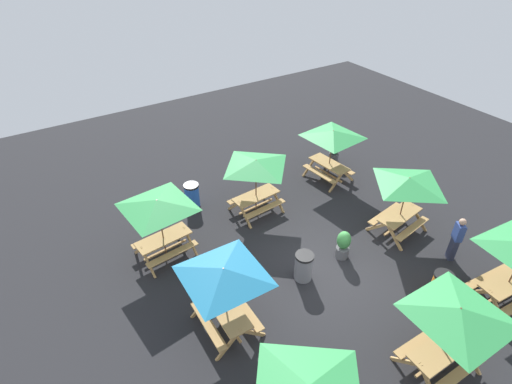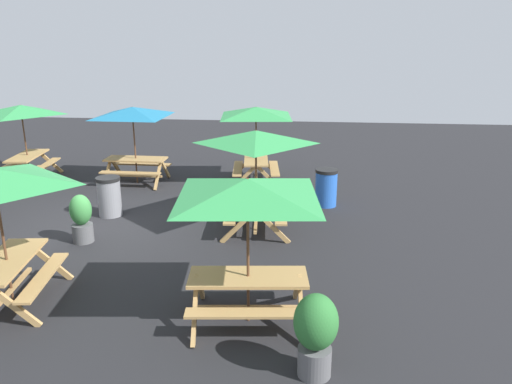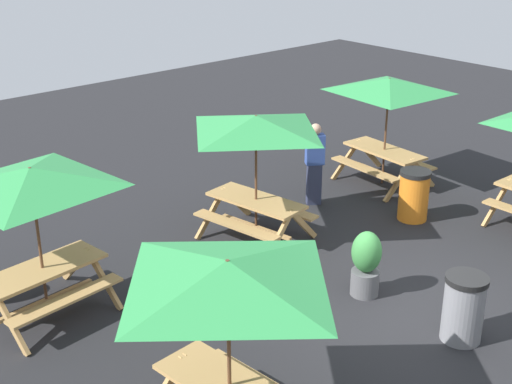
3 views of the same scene
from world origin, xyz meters
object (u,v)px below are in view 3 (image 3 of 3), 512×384
Objects in this scene: picnic_table_6 at (388,93)px; trash_bin_gray at (464,308)px; picnic_table_0 at (228,287)px; person_standing at (315,162)px; picnic_table_5 at (32,189)px; trash_bin_orange at (414,195)px; potted_plant_1 at (366,263)px; picnic_table_1 at (256,133)px.

trash_bin_gray is at bearing 144.47° from picnic_table_6.
person_standing is at bearing -58.48° from picnic_table_0.
picnic_table_5 is 2.87× the size of trash_bin_orange.
picnic_table_0 reaches higher than potted_plant_1.
picnic_table_1 is 0.83× the size of picnic_table_6.
picnic_table_0 is 3.87m from picnic_table_5.
potted_plant_1 is (-2.59, 0.07, -1.45)m from picnic_table_1.
picnic_table_5 is 7.10m from trash_bin_orange.
picnic_table_0 is 7.05m from trash_bin_orange.
picnic_table_1 is 4.52m from trash_bin_gray.
potted_plant_1 is (1.11, -3.63, -1.45)m from picnic_table_0.
person_standing reaches higher than trash_bin_gray.
picnic_table_5 is at bearing 79.13° from picnic_table_1.
picnic_table_0 is 0.83× the size of picnic_table_6.
picnic_table_1 and picnic_table_5 have the same top height.
picnic_table_6 reaches higher than person_standing.
picnic_table_6 reaches higher than trash_bin_gray.
picnic_table_1 is 2.25m from person_standing.
picnic_table_0 reaches higher than person_standing.
picnic_table_5 is 7.82m from picnic_table_6.
picnic_table_1 is 2.21× the size of potted_plant_1.
picnic_table_6 is 5.01m from potted_plant_1.
picnic_table_1 is at bearing 98.15° from picnic_table_6.
picnic_table_0 is 2.38× the size of trash_bin_orange.
trash_bin_orange is 3.10m from potted_plant_1.
picnic_table_6 is 2.66× the size of potted_plant_1.
potted_plant_1 is at bearing -89.85° from person_standing.
person_standing is (4.68, -1.93, 0.39)m from trash_bin_gray.
person_standing is at bearing 25.85° from trash_bin_orange.
picnic_table_1 is 0.83× the size of picnic_table_5.
person_standing reaches higher than potted_plant_1.
picnic_table_0 is 4.02m from trash_bin_gray.
picnic_table_0 is 8.48m from picnic_table_6.
picnic_table_0 is at bearing 109.73° from trash_bin_orange.
trash_bin_gray is 1.69m from potted_plant_1.
person_standing is (0.24, -5.90, -1.10)m from picnic_table_5.
trash_bin_gray is at bearing 136.08° from trash_bin_orange.
trash_bin_orange is at bearing 161.19° from picnic_table_5.
picnic_table_1 is 3.98m from picnic_table_5.
trash_bin_gray is 0.59× the size of person_standing.
picnic_table_5 is (0.17, 3.98, 0.00)m from picnic_table_1.
picnic_table_5 is at bearing 54.84° from potted_plant_1.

